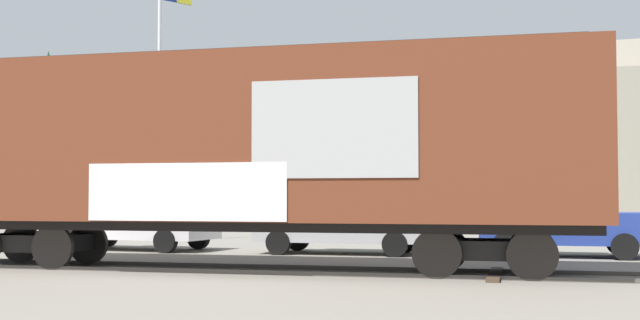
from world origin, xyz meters
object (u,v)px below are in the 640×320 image
object	(u,v)px
parked_car_blue	(561,223)
freight_car	(246,144)
parked_car_silver	(341,219)
parked_car_white	(134,220)
flagpole	(164,79)

from	to	relation	value
parked_car_blue	freight_car	bearing A→B (deg)	-140.15
freight_car	parked_car_silver	bearing A→B (deg)	80.02
freight_car	parked_car_silver	xyz separation A→B (m)	(0.95, 5.39, -1.67)
freight_car	parked_car_white	world-z (taller)	freight_car
flagpole	parked_car_white	size ratio (longest dim) A/B	1.89
parked_car_blue	parked_car_white	bearing A→B (deg)	178.78
parked_car_silver	freight_car	bearing A→B (deg)	-99.98
freight_car	parked_car_silver	distance (m)	5.72
parked_car_white	parked_car_silver	world-z (taller)	parked_car_silver
flagpole	parked_car_blue	world-z (taller)	flagpole
flagpole	parked_car_silver	size ratio (longest dim) A/B	1.98
parked_car_silver	parked_car_white	bearing A→B (deg)	176.90
freight_car	parked_car_blue	xyz separation A→B (m)	(6.55, 5.47, -1.73)
freight_car	flagpole	size ratio (longest dim) A/B	1.57
freight_car	parked_car_silver	size ratio (longest dim) A/B	3.11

